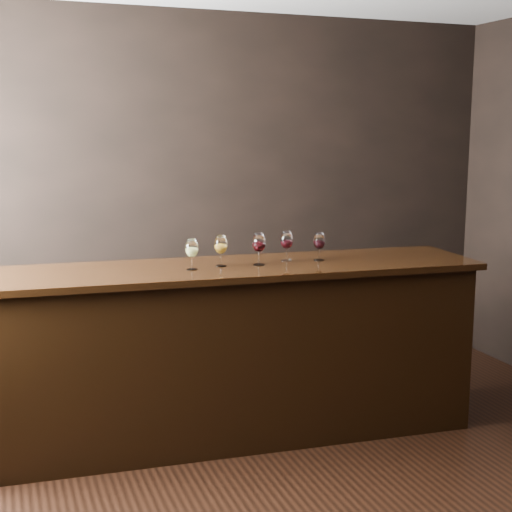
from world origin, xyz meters
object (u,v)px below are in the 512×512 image
object	(u,v)px
glass_amber	(221,245)
glass_red_b	(287,241)
glass_white	(192,249)
glass_red_c	(319,242)
bar_counter	(230,355)
back_bar_shelf	(111,343)
glass_red_a	(259,243)

from	to	relation	value
glass_amber	glass_red_b	bearing A→B (deg)	2.95
glass_white	glass_red_b	size ratio (longest dim) A/B	0.98
glass_white	glass_red_c	world-z (taller)	glass_white
glass_amber	glass_red_c	world-z (taller)	glass_amber
bar_counter	back_bar_shelf	size ratio (longest dim) A/B	1.39
back_bar_shelf	glass_amber	world-z (taller)	glass_amber
bar_counter	glass_amber	world-z (taller)	glass_amber
glass_red_b	glass_red_c	world-z (taller)	glass_red_b
glass_red_c	glass_white	bearing A→B (deg)	-178.75
glass_white	glass_red_c	distance (m)	0.84
glass_amber	glass_red_a	xyz separation A→B (m)	(0.23, -0.05, 0.01)
bar_counter	glass_red_b	world-z (taller)	glass_red_b
back_bar_shelf	glass_red_c	distance (m)	1.75
bar_counter	back_bar_shelf	xyz separation A→B (m)	(-0.59, 0.97, -0.14)
glass_red_b	glass_amber	bearing A→B (deg)	-177.05
glass_amber	glass_red_b	distance (m)	0.45
bar_counter	glass_red_c	bearing A→B (deg)	2.86
glass_white	glass_amber	distance (m)	0.20
glass_red_c	back_bar_shelf	bearing A→B (deg)	140.31
bar_counter	glass_white	distance (m)	0.74
glass_amber	glass_red_a	distance (m)	0.23
glass_white	glass_red_a	size ratio (longest dim) A/B	0.93
bar_counter	glass_red_c	size ratio (longest dim) A/B	16.95
bar_counter	glass_red_b	bearing A→B (deg)	9.93
glass_white	glass_amber	size ratio (longest dim) A/B	0.98
bar_counter	glass_red_a	distance (m)	0.73
glass_red_a	back_bar_shelf	bearing A→B (deg)	127.54
glass_white	glass_red_a	bearing A→B (deg)	0.09
bar_counter	glass_red_a	xyz separation A→B (m)	(0.18, -0.04, 0.70)
glass_white	glass_red_a	world-z (taller)	glass_red_a
glass_white	glass_amber	bearing A→B (deg)	14.49
glass_red_a	glass_red_b	bearing A→B (deg)	18.68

